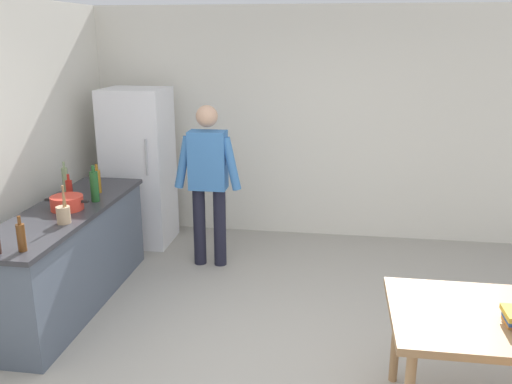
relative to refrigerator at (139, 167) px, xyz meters
The scene contains 13 objects.
ground_plane 3.19m from the refrigerator, 51.63° to the right, with size 14.00×14.00×0.00m, color #9E998E.
wall_back 2.04m from the refrigerator, 17.53° to the left, with size 6.40×0.12×2.70m, color silver.
kitchen_counter 1.66m from the refrigerator, 93.58° to the right, with size 0.64×2.20×0.90m.
refrigerator is the anchor object (origin of this frame).
person 1.10m from the refrigerator, 30.23° to the right, with size 0.70×0.22×1.70m.
dining_table 4.27m from the refrigerator, 39.29° to the right, with size 1.40×0.90×0.75m.
cooking_pot 1.59m from the refrigerator, 92.49° to the right, with size 0.40×0.28×0.12m.
utensil_jar 1.93m from the refrigerator, 87.66° to the right, with size 0.11×0.11×0.32m.
bottle_beer_brown 2.52m from the refrigerator, 88.33° to the right, with size 0.06×0.06×0.26m.
bottle_vinegar_tall 1.20m from the refrigerator, 104.57° to the right, with size 0.06×0.06×0.32m.
bottle_wine_green 1.33m from the refrigerator, 86.86° to the right, with size 0.08×0.08×0.34m.
bottle_sauce_red 1.32m from the refrigerator, 98.21° to the right, with size 0.06×0.06×0.24m.
bottle_oil_amber 1.05m from the refrigerator, 91.32° to the right, with size 0.06×0.06×0.28m.
Camera 1 is at (0.32, -3.37, 2.37)m, focal length 37.81 mm.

